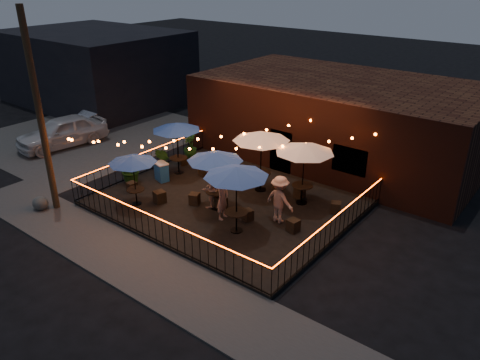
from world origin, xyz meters
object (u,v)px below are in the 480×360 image
object	(u,v)px
cafe_table_0	(132,160)
cafe_table_4	(236,173)
cafe_table_1	(176,127)
cafe_table_3	(261,137)
cafe_table_5	(305,149)
utility_pole	(40,115)
boulder	(40,203)
cafe_table_2	(215,157)
cooler	(162,171)

from	to	relation	value
cafe_table_0	cafe_table_4	world-z (taller)	cafe_table_4
cafe_table_1	cafe_table_3	distance (m)	4.27
cafe_table_3	cafe_table_5	distance (m)	2.08
cafe_table_3	utility_pole	bearing A→B (deg)	-132.51
cafe_table_0	cafe_table_4	xyz separation A→B (m)	(4.63, 0.85, 0.40)
utility_pole	cafe_table_5	bearing A→B (deg)	39.06
cafe_table_3	boulder	distance (m)	9.53
cafe_table_5	boulder	bearing A→B (deg)	-140.18
cafe_table_5	cafe_table_1	bearing A→B (deg)	-171.52
cafe_table_1	utility_pole	bearing A→B (deg)	-106.92
cafe_table_2	cafe_table_3	distance (m)	2.55
cafe_table_2	boulder	bearing A→B (deg)	-143.00
boulder	cooler	bearing A→B (deg)	67.17
cafe_table_3	cooler	size ratio (longest dim) A/B	3.11
cafe_table_3	cooler	world-z (taller)	cafe_table_3
cafe_table_4	cafe_table_5	size ratio (longest dim) A/B	0.89
cafe_table_5	boulder	world-z (taller)	cafe_table_5
utility_pole	cafe_table_1	world-z (taller)	utility_pole
cafe_table_0	cafe_table_4	size ratio (longest dim) A/B	0.83
cafe_table_0	cafe_table_5	bearing A→B (deg)	38.75
utility_pole	cafe_table_3	xyz separation A→B (m)	(5.84, 6.38, -1.37)
cafe_table_1	cafe_table_3	xyz separation A→B (m)	(4.17, 0.88, 0.19)
cafe_table_2	cafe_table_4	world-z (taller)	cafe_table_4
cafe_table_3	cafe_table_4	world-z (taller)	cafe_table_3
cafe_table_0	cafe_table_3	size ratio (longest dim) A/B	0.79
cafe_table_2	boulder	size ratio (longest dim) A/B	3.21
cafe_table_2	boulder	world-z (taller)	cafe_table_2
cafe_table_0	utility_pole	bearing A→B (deg)	-140.31
utility_pole	cafe_table_5	xyz separation A→B (m)	(7.92, 6.43, -1.43)
utility_pole	cafe_table_1	distance (m)	5.96
cafe_table_2	cafe_table_5	xyz separation A→B (m)	(2.51, 2.55, 0.18)
cafe_table_0	cafe_table_2	distance (m)	3.36
cafe_table_2	cafe_table_1	bearing A→B (deg)	156.59
utility_pole	cafe_table_0	xyz separation A→B (m)	(2.56, 2.13, -1.86)
cafe_table_0	cafe_table_3	world-z (taller)	cafe_table_3
cooler	cafe_table_2	bearing A→B (deg)	8.03
cafe_table_1	cafe_table_2	xyz separation A→B (m)	(3.75, -1.62, -0.04)
cafe_table_0	cafe_table_5	distance (m)	6.89
cafe_table_4	cooler	xyz separation A→B (m)	(-5.50, 1.41, -1.94)
cooler	boulder	distance (m)	5.29
cafe_table_5	cafe_table_4	bearing A→B (deg)	-102.00
utility_pole	cooler	bearing A→B (deg)	69.00
cafe_table_2	boulder	xyz separation A→B (m)	(-5.78, -4.36, -2.08)
utility_pole	boulder	world-z (taller)	utility_pole
cafe_table_4	cooler	world-z (taller)	cafe_table_4
cafe_table_0	cafe_table_1	bearing A→B (deg)	104.80
cafe_table_2	cooler	bearing A→B (deg)	172.16
cafe_table_1	boulder	distance (m)	6.66
cafe_table_4	boulder	distance (m)	8.60
cafe_table_1	boulder	bearing A→B (deg)	-108.81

